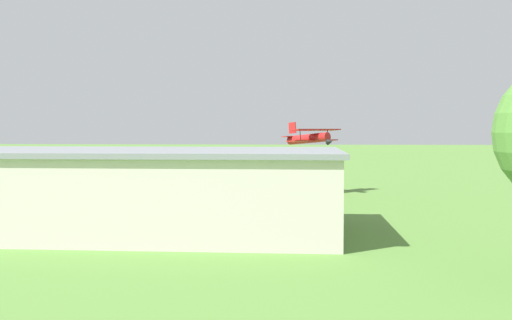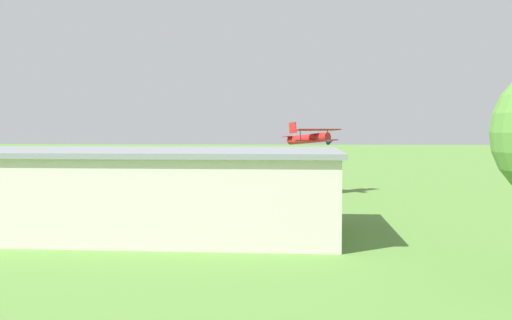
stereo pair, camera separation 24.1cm
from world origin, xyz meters
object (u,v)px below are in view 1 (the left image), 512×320
Objects in this scene: biplane at (310,138)px; person_watching_takeoff at (169,193)px; hangar at (122,191)px; person_crossing_taxiway at (301,195)px; person_walking_on_apron at (158,194)px.

biplane reaches higher than person_watching_takeoff.
person_crossing_taxiway is at bearing -127.96° from hangar.
hangar is 16.88m from person_walking_on_apron.
biplane is at bearing -149.21° from person_walking_on_apron.
person_crossing_taxiway is at bearing 178.23° from person_watching_takeoff.
person_watching_takeoff is at bearing -89.01° from hangar.
person_walking_on_apron is at bearing -85.65° from hangar.
biplane is 10.77m from person_crossing_taxiway.
hangar is 17.31m from person_watching_takeoff.
person_crossing_taxiway is at bearing -179.74° from person_walking_on_apron.
biplane is 3.98× the size of person_walking_on_apron.
biplane reaches higher than hangar.
person_walking_on_apron is 14.36m from person_crossing_taxiway.
hangar reaches higher than person_crossing_taxiway.
person_walking_on_apron is (15.52, 9.25, -5.48)m from biplane.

